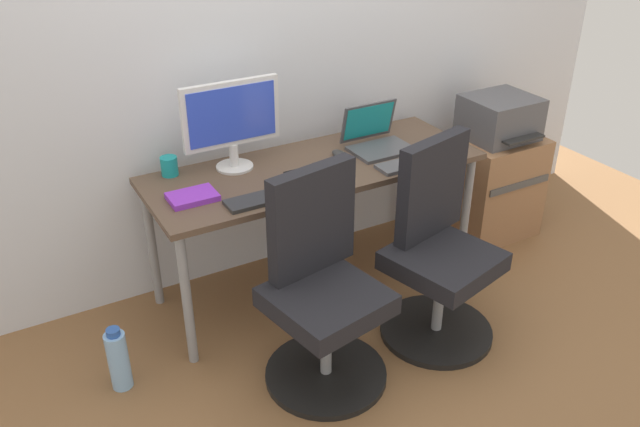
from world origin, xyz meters
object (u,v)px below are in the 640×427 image
object	(u,v)px
printer	(500,118)
desktop_monitor	(232,119)
side_cabinet	(490,184)
open_laptop	(376,138)
office_chair_right	(438,252)
office_chair_left	(321,291)
water_bottle_on_floor	(118,360)
coffee_mug	(169,166)

from	to	relation	value
printer	desktop_monitor	bearing A→B (deg)	174.09
side_cabinet	open_laptop	size ratio (longest dim) A/B	1.97
office_chair_right	side_cabinet	world-z (taller)	office_chair_right
office_chair_left	desktop_monitor	size ratio (longest dim) A/B	1.96
office_chair_left	open_laptop	bearing A→B (deg)	42.58
water_bottle_on_floor	desktop_monitor	bearing A→B (deg)	29.41
office_chair_left	printer	bearing A→B (deg)	21.50
side_cabinet	open_laptop	bearing A→B (deg)	177.86
water_bottle_on_floor	printer	bearing A→B (deg)	6.54
office_chair_right	desktop_monitor	size ratio (longest dim) A/B	1.96
desktop_monitor	water_bottle_on_floor	bearing A→B (deg)	-150.59
water_bottle_on_floor	office_chair_right	bearing A→B (deg)	-12.81
office_chair_left	office_chair_right	world-z (taller)	same
printer	water_bottle_on_floor	xyz separation A→B (m)	(-2.31, -0.27, -0.58)
office_chair_right	desktop_monitor	world-z (taller)	desktop_monitor
office_chair_right	side_cabinet	distance (m)	1.07
office_chair_right	coffee_mug	distance (m)	1.32
water_bottle_on_floor	open_laptop	distance (m)	1.64
water_bottle_on_floor	coffee_mug	size ratio (longest dim) A/B	3.37
office_chair_right	office_chair_left	bearing A→B (deg)	179.92
printer	open_laptop	bearing A→B (deg)	177.80
coffee_mug	office_chair_right	bearing A→B (deg)	-40.29
side_cabinet	printer	bearing A→B (deg)	-90.00
desktop_monitor	side_cabinet	bearing A→B (deg)	-5.88
office_chair_right	printer	world-z (taller)	office_chair_right
office_chair_right	side_cabinet	bearing A→B (deg)	33.96
side_cabinet	coffee_mug	distance (m)	1.92
office_chair_right	coffee_mug	size ratio (longest dim) A/B	10.22
printer	desktop_monitor	xyz separation A→B (m)	(-1.56, 0.16, 0.23)
water_bottle_on_floor	desktop_monitor	xyz separation A→B (m)	(0.76, 0.43, 0.81)
printer	water_bottle_on_floor	world-z (taller)	printer
printer	coffee_mug	world-z (taller)	printer
water_bottle_on_floor	desktop_monitor	size ratio (longest dim) A/B	0.65
office_chair_left	water_bottle_on_floor	xyz separation A→B (m)	(-0.81, 0.33, -0.28)
side_cabinet	coffee_mug	xyz separation A→B (m)	(-1.86, 0.24, 0.45)
printer	coffee_mug	bearing A→B (deg)	172.74
water_bottle_on_floor	coffee_mug	distance (m)	0.91
printer	open_laptop	distance (m)	0.82
open_laptop	side_cabinet	bearing A→B (deg)	-2.14
printer	desktop_monitor	size ratio (longest dim) A/B	0.83
water_bottle_on_floor	coffee_mug	bearing A→B (deg)	47.66
open_laptop	office_chair_left	bearing A→B (deg)	-137.42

